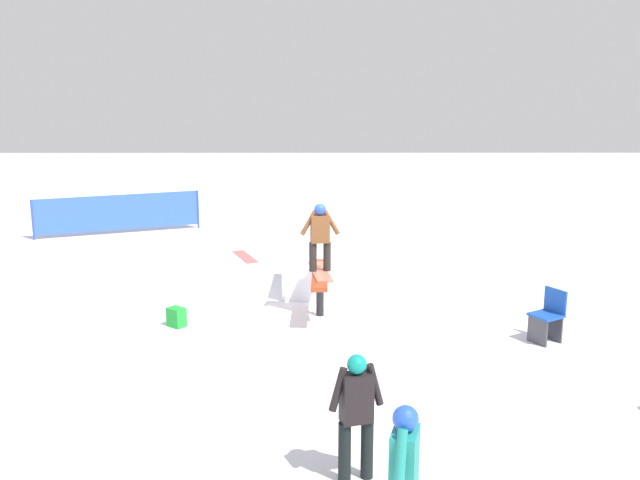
% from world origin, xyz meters
% --- Properties ---
extents(ground_plane, '(60.00, 60.00, 0.00)m').
position_xyz_m(ground_plane, '(0.00, 0.00, 0.00)').
color(ground_plane, white).
extents(rail_feature, '(1.98, 0.31, 0.82)m').
position_xyz_m(rail_feature, '(0.00, 0.00, 0.68)').
color(rail_feature, black).
rests_on(rail_feature, ground).
extents(snow_kicker_ramp, '(1.83, 1.53, 0.64)m').
position_xyz_m(snow_kicker_ramp, '(-1.71, 0.03, 0.32)').
color(snow_kicker_ramp, white).
rests_on(snow_kicker_ramp, ground).
extents(main_rider_on_rail, '(1.39, 0.72, 1.26)m').
position_xyz_m(main_rider_on_rail, '(0.00, 0.00, 1.43)').
color(main_rider_on_rail, '#F47257').
rests_on(main_rider_on_rail, rail_feature).
extents(bystander_teal, '(0.69, 0.31, 1.51)m').
position_xyz_m(bystander_teal, '(6.86, 0.70, 0.85)').
color(bystander_teal, black).
rests_on(bystander_teal, ground).
extents(bystander_black, '(0.29, 0.61, 1.43)m').
position_xyz_m(bystander_black, '(5.50, 0.36, 0.80)').
color(bystander_black, black).
rests_on(bystander_black, ground).
extents(loose_snowboard_coral, '(1.31, 0.75, 0.02)m').
position_xyz_m(loose_snowboard_coral, '(-4.41, -1.81, 0.01)').
color(loose_snowboard_coral, '#F0635E').
rests_on(loose_snowboard_coral, ground).
extents(folding_chair, '(0.60, 0.60, 0.88)m').
position_xyz_m(folding_chair, '(1.35, 3.74, 0.41)').
color(folding_chair, '#3F3F44').
rests_on(folding_chair, ground).
extents(backpack_on_snow, '(0.36, 0.37, 0.34)m').
position_xyz_m(backpack_on_snow, '(0.59, -2.51, 0.17)').
color(backpack_on_snow, green).
rests_on(backpack_on_snow, ground).
extents(safety_fence, '(1.67, 4.24, 1.10)m').
position_xyz_m(safety_fence, '(-7.18, -5.62, 0.60)').
color(safety_fence, blue).
rests_on(safety_fence, ground).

